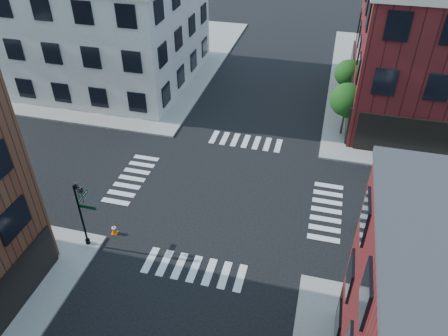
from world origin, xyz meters
TOP-DOWN VIEW (x-y plane):
  - ground at (0.00, 0.00)m, footprint 120.00×120.00m
  - sidewalk_nw at (-21.00, 21.00)m, footprint 30.00×30.00m
  - building_nw at (-19.00, 16.00)m, footprint 22.00×16.00m
  - tree_near at (7.56, 9.98)m, footprint 2.69×2.69m
  - tree_far at (7.56, 15.98)m, footprint 2.43×2.43m
  - signal_pole at (-6.72, -6.68)m, footprint 1.29×1.24m
  - box_truck at (13.46, -1.84)m, footprint 8.02×3.05m
  - traffic_cone at (-5.70, -5.49)m, footprint 0.41×0.41m

SIDE VIEW (x-z plane):
  - ground at x=0.00m, z-range 0.00..0.00m
  - sidewalk_nw at x=-21.00m, z-range 0.00..0.15m
  - traffic_cone at x=-5.70m, z-range -0.01..0.68m
  - box_truck at x=13.46m, z-range 0.07..3.63m
  - signal_pole at x=-6.72m, z-range 0.56..5.16m
  - tree_far at x=7.56m, z-range 0.84..4.91m
  - tree_near at x=7.56m, z-range 0.91..5.41m
  - building_nw at x=-19.00m, z-range 0.00..11.00m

